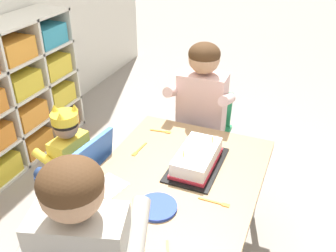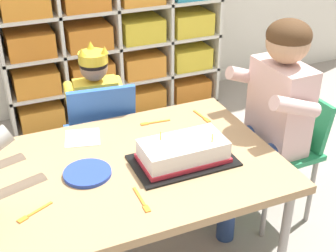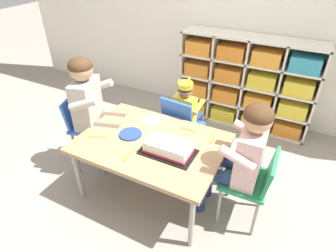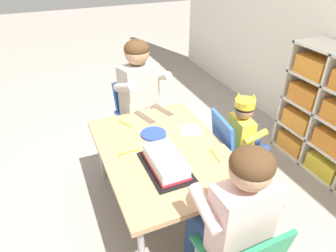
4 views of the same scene
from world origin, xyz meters
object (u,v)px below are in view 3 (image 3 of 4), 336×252
at_px(classroom_chair_blue, 180,124).
at_px(activity_table, 151,145).
at_px(fork_near_child_seat, 212,140).
at_px(fork_beside_plate_stack, 96,137).
at_px(classroom_chair_adult_side, 86,124).
at_px(guest_at_table_side, 242,152).
at_px(paper_plate_stack, 130,134).
at_px(birthday_cake_on_tray, 168,148).
at_px(adult_helper_seated, 94,104).
at_px(fork_near_cake_tray, 188,129).
at_px(child_with_crown, 187,108).
at_px(fork_by_napkin, 128,156).
at_px(classroom_chair_guest_side, 252,180).

bearing_deg(classroom_chair_blue, activity_table, 95.67).
relative_size(fork_near_child_seat, fork_beside_plate_stack, 0.99).
xyz_separation_m(classroom_chair_adult_side, fork_beside_plate_stack, (0.28, -0.19, 0.08)).
xyz_separation_m(activity_table, guest_at_table_side, (0.68, 0.09, 0.11)).
bearing_deg(activity_table, classroom_chair_adult_side, 176.66).
distance_m(paper_plate_stack, fork_beside_plate_stack, 0.27).
height_order(activity_table, birthday_cake_on_tray, birthday_cake_on_tray).
distance_m(classroom_chair_blue, birthday_cake_on_tray, 0.64).
bearing_deg(classroom_chair_blue, paper_plate_stack, 76.04).
distance_m(activity_table, birthday_cake_on_tray, 0.20).
bearing_deg(paper_plate_stack, adult_helper_seated, 169.73).
xyz_separation_m(adult_helper_seated, fork_near_cake_tray, (0.78, 0.20, -0.14)).
relative_size(child_with_crown, fork_beside_plate_stack, 6.44).
bearing_deg(paper_plate_stack, fork_by_napkin, -60.18).
relative_size(classroom_chair_blue, fork_beside_plate_stack, 5.27).
height_order(activity_table, classroom_chair_guest_side, classroom_chair_guest_side).
bearing_deg(classroom_chair_guest_side, fork_near_cake_tray, -108.40).
bearing_deg(activity_table, guest_at_table_side, 7.74).
bearing_deg(classroom_chair_adult_side, classroom_chair_blue, -72.11).
relative_size(birthday_cake_on_tray, fork_near_child_seat, 3.14).
xyz_separation_m(classroom_chair_blue, paper_plate_stack, (-0.20, -0.53, 0.15)).
xyz_separation_m(classroom_chair_adult_side, birthday_cake_on_tray, (0.88, -0.10, 0.12)).
xyz_separation_m(adult_helper_seated, paper_plate_stack, (0.40, -0.07, -0.13)).
distance_m(classroom_chair_blue, classroom_chair_guest_side, 0.89).
relative_size(paper_plate_stack, fork_by_napkin, 1.24).
relative_size(adult_helper_seated, classroom_chair_guest_side, 1.73).
height_order(classroom_chair_guest_side, fork_by_napkin, classroom_chair_guest_side).
bearing_deg(adult_helper_seated, paper_plate_stack, -117.15).
xyz_separation_m(guest_at_table_side, fork_beside_plate_stack, (-1.09, -0.24, -0.07)).
distance_m(activity_table, fork_near_cake_tray, 0.34).
bearing_deg(guest_at_table_side, birthday_cake_on_tray, -74.58).
bearing_deg(adult_helper_seated, fork_near_child_seat, -97.81).
height_order(activity_table, paper_plate_stack, paper_plate_stack).
distance_m(classroom_chair_blue, paper_plate_stack, 0.59).
distance_m(classroom_chair_adult_side, fork_beside_plate_stack, 0.35).
distance_m(activity_table, fork_beside_plate_stack, 0.44).
distance_m(adult_helper_seated, fork_near_cake_tray, 0.82).
height_order(guest_at_table_side, fork_near_child_seat, guest_at_table_side).
xyz_separation_m(classroom_chair_blue, fork_by_napkin, (-0.06, -0.76, 0.15)).
bearing_deg(guest_at_table_side, fork_by_napkin, -67.80).
bearing_deg(classroom_chair_guest_side, guest_at_table_side, -90.00).
height_order(fork_near_cake_tray, fork_beside_plate_stack, same).
distance_m(paper_plate_stack, fork_by_napkin, 0.27).
bearing_deg(activity_table, fork_near_cake_tray, 55.94).
height_order(classroom_chair_guest_side, fork_near_cake_tray, classroom_chair_guest_side).
bearing_deg(fork_near_child_seat, fork_near_cake_tray, 72.81).
distance_m(classroom_chair_adult_side, birthday_cake_on_tray, 0.89).
bearing_deg(fork_near_cake_tray, classroom_chair_blue, 130.03).
bearing_deg(adult_helper_seated, birthday_cake_on_tray, -116.69).
relative_size(activity_table, fork_beside_plate_stack, 8.71).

